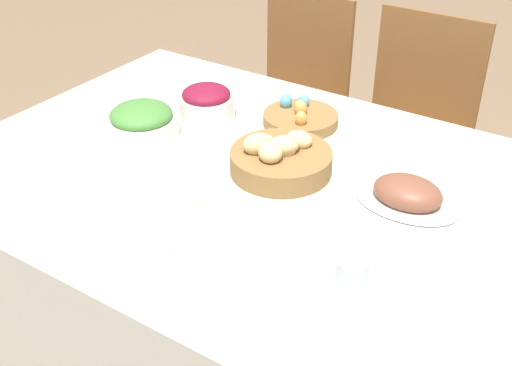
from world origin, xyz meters
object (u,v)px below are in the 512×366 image
at_px(chair_far_left, 289,99).
at_px(chair_far_center, 409,131).
at_px(beet_salad_bowl, 207,102).
at_px(spoon, 285,313).
at_px(egg_basket, 300,117).
at_px(fork, 160,257).
at_px(ham_platter, 407,194).
at_px(dinner_plate, 214,280).
at_px(knife, 272,307).
at_px(bread_basket, 280,158).
at_px(butter_dish, 180,201).
at_px(drinking_cup, 352,273).
at_px(green_salad_bowl, 142,121).

xyz_separation_m(chair_far_left, chair_far_center, (0.53, 0.00, 0.00)).
distance_m(beet_salad_bowl, spoon, 0.91).
height_order(egg_basket, fork, egg_basket).
distance_m(ham_platter, dinner_plate, 0.55).
relative_size(beet_salad_bowl, knife, 0.91).
distance_m(chair_far_center, beet_salad_bowl, 0.87).
bearing_deg(spoon, bread_basket, 119.21).
bearing_deg(butter_dish, spoon, -23.75).
relative_size(bread_basket, knife, 1.41).
distance_m(drinking_cup, butter_dish, 0.48).
bearing_deg(drinking_cup, green_salad_bowl, 161.61).
relative_size(chair_far_left, ham_platter, 3.46).
height_order(dinner_plate, fork, dinner_plate).
height_order(egg_basket, ham_platter, egg_basket).
distance_m(chair_far_left, knife, 1.55).
relative_size(drinking_cup, butter_dish, 0.73).
bearing_deg(fork, ham_platter, 56.96).
distance_m(chair_far_center, fork, 1.36).
distance_m(ham_platter, knife, 0.51).
relative_size(fork, butter_dish, 1.91).
height_order(chair_far_center, drinking_cup, chair_far_center).
xyz_separation_m(egg_basket, spoon, (0.39, -0.73, -0.02)).
distance_m(chair_far_center, drinking_cup, 1.26).
height_order(green_salad_bowl, spoon, green_salad_bowl).
bearing_deg(butter_dish, knife, -25.40).
bearing_deg(drinking_cup, chair_far_center, 104.81).
relative_size(ham_platter, beet_salad_bowl, 1.52).
height_order(green_salad_bowl, fork, green_salad_bowl).
bearing_deg(bread_basket, beet_salad_bowl, 155.83).
height_order(fork, spoon, same).
height_order(ham_platter, drinking_cup, drinking_cup).
distance_m(chair_far_center, ham_platter, 0.92).
xyz_separation_m(green_salad_bowl, knife, (0.71, -0.41, -0.04)).
bearing_deg(fork, egg_basket, 98.65).
relative_size(egg_basket, knife, 1.18).
xyz_separation_m(bread_basket, green_salad_bowl, (-0.45, -0.04, 0.00)).
distance_m(fork, drinking_cup, 0.42).
relative_size(green_salad_bowl, drinking_cup, 2.90).
bearing_deg(spoon, chair_far_center, 96.86).
bearing_deg(chair_far_center, drinking_cup, -74.53).
height_order(ham_platter, knife, ham_platter).
bearing_deg(fork, dinner_plate, 3.42).
distance_m(ham_platter, beet_salad_bowl, 0.72).
xyz_separation_m(chair_far_center, green_salad_bowl, (-0.50, -0.92, 0.29)).
bearing_deg(chair_far_center, egg_basket, -102.95).
xyz_separation_m(chair_far_center, egg_basket, (-0.15, -0.60, 0.27)).
bearing_deg(ham_platter, green_salad_bowl, -173.64).
height_order(green_salad_bowl, knife, green_salad_bowl).
xyz_separation_m(dinner_plate, knife, (0.15, 0.00, -0.00)).
xyz_separation_m(green_salad_bowl, beet_salad_bowl, (0.08, 0.21, 0.00)).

